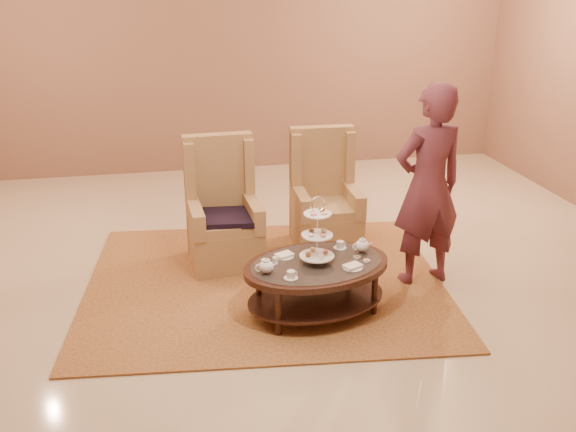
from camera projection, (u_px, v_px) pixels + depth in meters
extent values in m
plane|color=beige|center=(279.00, 296.00, 5.72)|extent=(8.00, 8.00, 0.00)
cube|color=silver|center=(279.00, 296.00, 5.72)|extent=(8.00, 8.00, 0.02)
cube|color=#8E654D|center=(226.00, 45.00, 8.74)|extent=(8.00, 0.04, 3.50)
cube|color=#AE7C3D|center=(265.00, 282.00, 5.96)|extent=(3.50, 3.01, 0.02)
cylinder|color=black|center=(278.00, 313.00, 5.03)|extent=(0.06, 0.06, 0.41)
cylinder|color=black|center=(375.00, 293.00, 5.34)|extent=(0.06, 0.06, 0.41)
cylinder|color=black|center=(259.00, 288.00, 5.42)|extent=(0.06, 0.06, 0.41)
cylinder|color=black|center=(349.00, 271.00, 5.73)|extent=(0.06, 0.06, 0.41)
cylinder|color=white|center=(317.00, 234.00, 5.19)|extent=(0.01, 0.01, 0.51)
torus|color=white|center=(318.00, 204.00, 5.10)|extent=(0.13, 0.03, 0.13)
cylinder|color=silver|center=(317.00, 256.00, 5.26)|extent=(0.34, 0.34, 0.01)
cylinder|color=silver|center=(317.00, 235.00, 5.19)|extent=(0.30, 0.30, 0.01)
cylinder|color=silver|center=(318.00, 214.00, 5.13)|extent=(0.27, 0.27, 0.01)
cylinder|color=#D06A71|center=(326.00, 252.00, 5.28)|extent=(0.05, 0.05, 0.03)
cylinder|color=tan|center=(313.00, 250.00, 5.32)|extent=(0.05, 0.05, 0.03)
cylinder|color=brown|center=(308.00, 255.00, 5.23)|extent=(0.05, 0.05, 0.03)
cylinder|color=white|center=(321.00, 257.00, 5.19)|extent=(0.05, 0.05, 0.03)
ellipsoid|color=tan|center=(324.00, 231.00, 5.23)|extent=(0.05, 0.05, 0.03)
ellipsoid|color=brown|center=(311.00, 230.00, 5.24)|extent=(0.05, 0.05, 0.03)
ellipsoid|color=white|center=(311.00, 235.00, 5.15)|extent=(0.05, 0.05, 0.03)
ellipsoid|color=#D06A71|center=(323.00, 235.00, 5.14)|extent=(0.05, 0.05, 0.03)
cube|color=brown|center=(322.00, 210.00, 5.17)|extent=(0.05, 0.04, 0.02)
cube|color=white|center=(311.00, 211.00, 5.15)|extent=(0.05, 0.04, 0.02)
cube|color=#D06A71|center=(314.00, 214.00, 5.07)|extent=(0.05, 0.04, 0.02)
cube|color=tan|center=(324.00, 214.00, 5.09)|extent=(0.05, 0.04, 0.02)
ellipsoid|color=silver|center=(266.00, 266.00, 5.09)|extent=(0.15, 0.15, 0.10)
cylinder|color=silver|center=(266.00, 261.00, 5.07)|extent=(0.07, 0.07, 0.01)
sphere|color=silver|center=(266.00, 259.00, 5.06)|extent=(0.02, 0.02, 0.02)
cone|color=silver|center=(275.00, 264.00, 5.11)|extent=(0.08, 0.04, 0.05)
torus|color=silver|center=(259.00, 268.00, 5.06)|extent=(0.07, 0.03, 0.07)
ellipsoid|color=silver|center=(362.00, 245.00, 5.47)|extent=(0.15, 0.15, 0.10)
cylinder|color=silver|center=(363.00, 240.00, 5.45)|extent=(0.07, 0.07, 0.01)
sphere|color=silver|center=(363.00, 238.00, 5.45)|extent=(0.02, 0.02, 0.02)
cone|color=silver|center=(370.00, 243.00, 5.49)|extent=(0.08, 0.04, 0.05)
torus|color=silver|center=(356.00, 247.00, 5.45)|extent=(0.07, 0.03, 0.07)
cylinder|color=silver|center=(291.00, 278.00, 5.01)|extent=(0.13, 0.13, 0.01)
cylinder|color=silver|center=(291.00, 274.00, 5.00)|extent=(0.08, 0.08, 0.06)
torus|color=silver|center=(296.00, 273.00, 5.02)|extent=(0.04, 0.02, 0.04)
cylinder|color=silver|center=(340.00, 248.00, 5.55)|extent=(0.13, 0.13, 0.01)
cylinder|color=silver|center=(340.00, 244.00, 5.54)|extent=(0.08, 0.08, 0.06)
torus|color=silver|center=(344.00, 244.00, 5.55)|extent=(0.04, 0.02, 0.04)
cylinder|color=silver|center=(284.00, 256.00, 5.39)|extent=(0.19, 0.19, 0.01)
cube|color=beige|center=(284.00, 255.00, 5.38)|extent=(0.17, 0.15, 0.02)
cylinder|color=silver|center=(353.00, 268.00, 5.19)|extent=(0.19, 0.19, 0.01)
cube|color=beige|center=(353.00, 266.00, 5.18)|extent=(0.17, 0.15, 0.02)
cylinder|color=silver|center=(275.00, 261.00, 5.24)|extent=(0.05, 0.05, 0.06)
cylinder|color=silver|center=(367.00, 261.00, 5.30)|extent=(0.07, 0.07, 0.01)
cylinder|color=#D06A71|center=(367.00, 260.00, 5.29)|extent=(0.05, 0.05, 0.01)
cylinder|color=silver|center=(357.00, 257.00, 5.36)|extent=(0.07, 0.07, 0.01)
cylinder|color=brown|center=(357.00, 256.00, 5.36)|extent=(0.05, 0.05, 0.01)
cylinder|color=silver|center=(265.00, 260.00, 5.30)|extent=(0.07, 0.07, 0.01)
cylinder|color=white|center=(265.00, 259.00, 5.30)|extent=(0.05, 0.05, 0.01)
cube|color=#AC8451|center=(225.00, 245.00, 6.27)|extent=(0.71, 0.71, 0.40)
cube|color=#AC8451|center=(225.00, 223.00, 6.14)|extent=(0.60, 0.60, 0.10)
cube|color=#AC8451|center=(219.00, 195.00, 6.37)|extent=(0.68, 0.17, 1.25)
cube|color=#AC8451|center=(189.00, 171.00, 6.17)|extent=(0.11, 0.22, 0.58)
cube|color=#AC8451|center=(248.00, 167.00, 6.30)|extent=(0.11, 0.22, 0.58)
cube|color=#AC8451|center=(196.00, 218.00, 6.05)|extent=(0.15, 0.61, 0.25)
cube|color=#AC8451|center=(254.00, 213.00, 6.18)|extent=(0.15, 0.61, 0.25)
cube|color=black|center=(226.00, 218.00, 6.09)|extent=(0.56, 0.52, 0.06)
cube|color=#AC8451|center=(326.00, 229.00, 6.67)|extent=(0.67, 0.67, 0.39)
cube|color=#AC8451|center=(327.00, 209.00, 6.54)|extent=(0.57, 0.57, 0.09)
cube|color=#AC8451|center=(321.00, 183.00, 6.77)|extent=(0.66, 0.15, 1.22)
cube|color=#AC8451|center=(295.00, 160.00, 6.59)|extent=(0.10, 0.21, 0.56)
cube|color=#AC8451|center=(349.00, 157.00, 6.68)|extent=(0.10, 0.21, 0.56)
cube|color=#AC8451|center=(301.00, 203.00, 6.47)|extent=(0.13, 0.59, 0.24)
cube|color=#AC8451|center=(353.00, 200.00, 6.55)|extent=(0.13, 0.59, 0.24)
imported|color=#592630|center=(428.00, 187.00, 5.68)|extent=(0.74, 0.55, 1.85)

